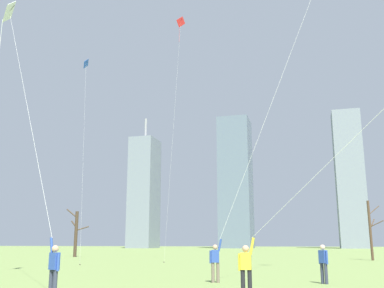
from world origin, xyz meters
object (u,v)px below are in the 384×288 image
object	(u,v)px
bare_tree_center	(371,229)
kite_flyer_midfield_left_teal	(249,169)
distant_kite_high_overhead_blue	(86,75)
distant_kite_drifting_right_red	(180,37)
kite_flyer_far_back_orange	(271,241)
bystander_far_off_by_trees	(323,262)
bare_tree_rightmost	(76,232)
kite_flyer_midfield_right_white	(37,171)

from	to	relation	value
bare_tree_center	kite_flyer_midfield_left_teal	bearing A→B (deg)	-106.30
distant_kite_high_overhead_blue	distant_kite_drifting_right_red	bearing A→B (deg)	13.96
kite_flyer_far_back_orange	bystander_far_off_by_trees	xyz separation A→B (m)	(1.63, 5.86, -0.86)
distant_kite_drifting_right_red	bare_tree_center	world-z (taller)	distant_kite_drifting_right_red
distant_kite_drifting_right_red	kite_flyer_far_back_orange	bearing A→B (deg)	-66.96
bare_tree_center	bystander_far_off_by_trees	bearing A→B (deg)	-100.37
kite_flyer_far_back_orange	bare_tree_rightmost	world-z (taller)	kite_flyer_far_back_orange
bare_tree_rightmost	kite_flyer_midfield_left_teal	bearing A→B (deg)	-48.91
kite_flyer_far_back_orange	bare_tree_rightmost	size ratio (longest dim) A/B	1.44
distant_kite_high_overhead_blue	bare_tree_center	xyz separation A→B (m)	(27.08, 10.07, -15.45)
kite_flyer_midfield_left_teal	bare_tree_rightmost	xyz separation A→B (m)	(-25.87, 29.66, -2.01)
kite_flyer_midfield_left_teal	bare_tree_center	distance (m)	29.08
kite_flyer_midfield_left_teal	distant_kite_drifting_right_red	xyz separation A→B (m)	(-9.61, 20.10, 17.54)
distant_kite_high_overhead_blue	bare_tree_center	bearing A→B (deg)	20.40
kite_flyer_midfield_left_teal	distant_kite_high_overhead_blue	world-z (taller)	kite_flyer_midfield_left_teal
kite_flyer_midfield_left_teal	bystander_far_off_by_trees	size ratio (longest dim) A/B	13.29
bystander_far_off_by_trees	bare_tree_rightmost	distance (m)	41.47
kite_flyer_midfield_left_teal	distant_kite_drifting_right_red	distance (m)	28.36
kite_flyer_far_back_orange	distant_kite_high_overhead_blue	world-z (taller)	distant_kite_high_overhead_blue
kite_flyer_midfield_right_white	distant_kite_high_overhead_blue	world-z (taller)	distant_kite_high_overhead_blue
kite_flyer_midfield_left_teal	bystander_far_off_by_trees	distance (m)	5.15
kite_flyer_far_back_orange	distant_kite_drifting_right_red	bearing A→B (deg)	113.04
kite_flyer_midfield_left_teal	distant_kite_drifting_right_red	size ratio (longest dim) A/B	0.86
bare_tree_rightmost	kite_flyer_midfield_right_white	bearing A→B (deg)	-62.34
bystander_far_off_by_trees	bare_tree_rightmost	bearing A→B (deg)	134.29
bare_tree_rightmost	bare_tree_center	bearing A→B (deg)	-3.05
kite_flyer_far_back_orange	bare_tree_center	size ratio (longest dim) A/B	1.45
kite_flyer_midfield_right_white	kite_flyer_midfield_left_teal	bearing A→B (deg)	38.56
kite_flyer_midfield_right_white	distant_kite_high_overhead_blue	size ratio (longest dim) A/B	0.71
bystander_far_off_by_trees	distant_kite_high_overhead_blue	bearing A→B (deg)	141.06
kite_flyer_midfield_right_white	bare_tree_rightmost	size ratio (longest dim) A/B	2.47
kite_flyer_far_back_orange	kite_flyer_midfield_left_teal	xyz separation A→B (m)	(-1.42, 5.84, 3.29)
distant_kite_drifting_right_red	kite_flyer_midfield_left_teal	bearing A→B (deg)	-64.44
distant_kite_drifting_right_red	bare_tree_center	distance (m)	27.53
distant_kite_drifting_right_red	bare_tree_rightmost	world-z (taller)	distant_kite_drifting_right_red
kite_flyer_midfield_left_teal	kite_flyer_far_back_orange	bearing A→B (deg)	-76.33
kite_flyer_midfield_left_teal	distant_kite_drifting_right_red	world-z (taller)	distant_kite_drifting_right_red
kite_flyer_midfield_right_white	distant_kite_drifting_right_red	distance (m)	31.76
bystander_far_off_by_trees	bare_tree_center	world-z (taller)	bare_tree_center
kite_flyer_far_back_orange	bare_tree_center	xyz separation A→B (m)	(6.72, 33.69, 1.28)
bystander_far_off_by_trees	distant_kite_high_overhead_blue	world-z (taller)	distant_kite_high_overhead_blue
kite_flyer_far_back_orange	distant_kite_high_overhead_blue	size ratio (longest dim) A/B	0.41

